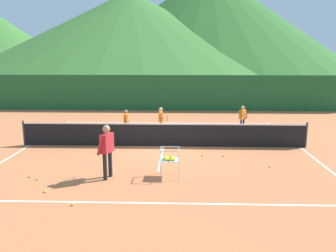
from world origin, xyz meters
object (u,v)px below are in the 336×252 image
at_px(tennis_ball_2, 270,166).
at_px(tennis_ball_5, 202,155).
at_px(tennis_ball_3, 46,191).
at_px(ball_cart, 169,159).
at_px(student_0, 126,121).
at_px(student_2, 243,116).
at_px(tennis_net, 163,135).
at_px(instructor, 107,147).
at_px(tennis_ball_6, 38,179).
at_px(tennis_ball_0, 224,156).
at_px(student_1, 161,118).
at_px(tennis_ball_4, 30,176).
at_px(tennis_ball_1, 73,204).

distance_m(tennis_ball_2, tennis_ball_5, 2.51).
bearing_deg(tennis_ball_3, ball_cart, 22.56).
height_order(student_0, student_2, student_2).
xyz_separation_m(tennis_net, tennis_ball_2, (3.74, -2.61, -0.47)).
xyz_separation_m(instructor, tennis_ball_6, (-2.10, -0.23, -0.97)).
bearing_deg(student_2, student_0, -166.33).
bearing_deg(student_0, tennis_ball_0, -36.21).
bearing_deg(student_1, tennis_ball_3, -111.54).
distance_m(instructor, ball_cart, 1.95).
distance_m(student_0, tennis_ball_3, 6.77).
height_order(tennis_ball_2, tennis_ball_4, same).
bearing_deg(student_2, tennis_ball_6, -136.63).
relative_size(tennis_ball_5, tennis_ball_6, 1.00).
bearing_deg(student_0, tennis_net, -41.74).
bearing_deg(tennis_ball_3, tennis_net, 59.13).
bearing_deg(tennis_ball_2, tennis_ball_0, 139.86).
xyz_separation_m(tennis_net, instructor, (-1.53, -3.82, 0.50)).
bearing_deg(tennis_ball_3, tennis_ball_0, 34.15).
height_order(instructor, ball_cart, instructor).
bearing_deg(tennis_ball_4, instructor, 0.94).
bearing_deg(ball_cart, tennis_net, 95.78).
bearing_deg(tennis_ball_3, tennis_ball_5, 38.55).
bearing_deg(tennis_ball_2, tennis_ball_5, 151.31).
bearing_deg(tennis_ball_1, student_2, 56.65).
relative_size(student_1, ball_cart, 1.46).
height_order(instructor, student_0, instructor).
bearing_deg(instructor, tennis_ball_0, 31.97).
xyz_separation_m(ball_cart, tennis_ball_3, (-3.37, -1.40, -0.55)).
relative_size(student_2, tennis_ball_3, 18.95).
bearing_deg(student_2, tennis_ball_1, -123.35).
xyz_separation_m(student_2, tennis_ball_5, (-2.23, -4.34, -0.74)).
xyz_separation_m(student_2, tennis_ball_0, (-1.45, -4.35, -0.74)).
bearing_deg(tennis_ball_2, tennis_ball_3, -160.29).
bearing_deg(student_0, tennis_ball_4, -111.73).
relative_size(tennis_ball_2, tennis_ball_3, 1.00).
xyz_separation_m(student_0, student_1, (1.58, 0.49, 0.03)).
height_order(student_1, tennis_ball_4, student_1).
bearing_deg(student_1, student_0, -162.69).
xyz_separation_m(ball_cart, tennis_ball_6, (-4.00, -0.42, -0.55)).
relative_size(student_1, tennis_ball_4, 19.33).
xyz_separation_m(student_0, tennis_ball_1, (-0.23, -7.43, -0.73)).
xyz_separation_m(tennis_net, student_1, (-0.20, 2.08, 0.29)).
relative_size(tennis_ball_1, tennis_ball_2, 1.00).
relative_size(tennis_net, student_1, 8.94).
relative_size(tennis_net, tennis_ball_4, 172.79).
bearing_deg(tennis_ball_3, instructor, 39.32).
height_order(tennis_ball_3, tennis_ball_5, same).
relative_size(instructor, tennis_ball_6, 24.50).
bearing_deg(tennis_ball_1, tennis_ball_5, 51.35).
distance_m(tennis_ball_0, tennis_ball_2, 1.86).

